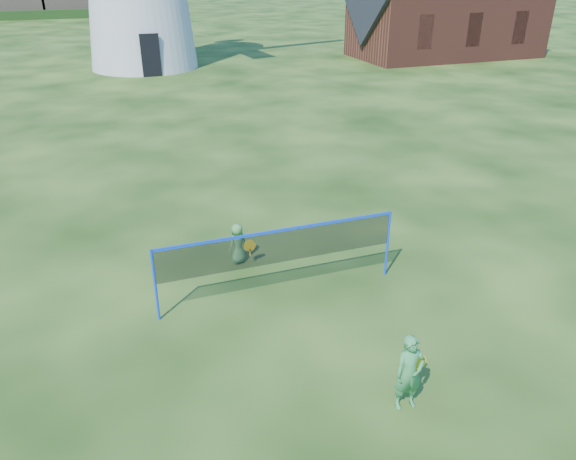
# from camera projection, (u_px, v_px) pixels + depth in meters

# --- Properties ---
(ground) EXTENTS (220.00, 220.00, 0.00)m
(ground) POSITION_uv_depth(u_px,v_px,m) (287.00, 308.00, 11.15)
(ground) COLOR black
(ground) RESTS_ON ground
(chapel) EXTENTS (13.50, 6.55, 11.42)m
(chapel) POSITION_uv_depth(u_px,v_px,m) (448.00, 9.00, 38.70)
(chapel) COLOR brown
(chapel) RESTS_ON ground
(badminton_net) EXTENTS (5.05, 0.05, 1.55)m
(badminton_net) POSITION_uv_depth(u_px,v_px,m) (279.00, 248.00, 11.07)
(badminton_net) COLOR blue
(badminton_net) RESTS_ON ground
(player_girl) EXTENTS (0.67, 0.37, 1.32)m
(player_girl) POSITION_uv_depth(u_px,v_px,m) (409.00, 373.00, 8.43)
(player_girl) COLOR #3C984E
(player_girl) RESTS_ON ground
(player_boy) EXTENTS (0.64, 0.47, 0.96)m
(player_boy) POSITION_uv_depth(u_px,v_px,m) (238.00, 243.00, 12.64)
(player_boy) COLOR #4E9849
(player_boy) RESTS_ON ground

